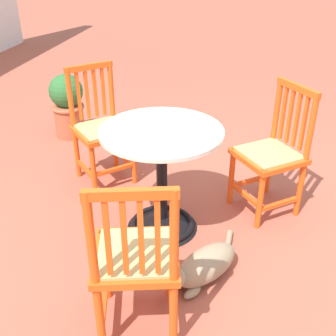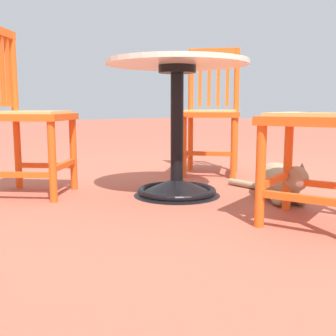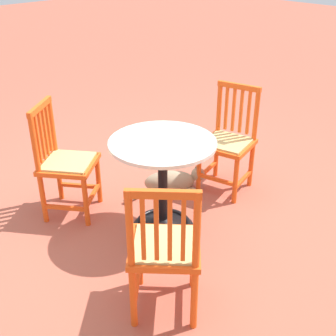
# 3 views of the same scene
# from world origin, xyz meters

# --- Properties ---
(ground_plane) EXTENTS (24.00, 24.00, 0.00)m
(ground_plane) POSITION_xyz_m (0.00, 0.00, 0.00)
(ground_plane) COLOR #AD5642
(cafe_table) EXTENTS (0.76, 0.76, 0.73)m
(cafe_table) POSITION_xyz_m (0.05, 0.24, 0.28)
(cafe_table) COLOR black
(cafe_table) RESTS_ON ground_plane
(orange_chair_tucked_in) EXTENTS (0.57, 0.57, 0.91)m
(orange_chair_tucked_in) POSITION_xyz_m (0.61, 0.84, 0.43)
(orange_chair_tucked_in) COLOR #EA5619
(orange_chair_tucked_in) RESTS_ON ground_plane
(orange_chair_by_planter) EXTENTS (0.49, 0.49, 0.91)m
(orange_chair_by_planter) POSITION_xyz_m (-0.77, 0.19, 0.43)
(orange_chair_by_planter) COLOR #EA5619
(orange_chair_by_planter) RESTS_ON ground_plane
(orange_chair_facing_out) EXTENTS (0.56, 0.56, 0.91)m
(orange_chair_facing_out) POSITION_xyz_m (0.43, -0.45, 0.43)
(orange_chair_facing_out) COLOR #EA5619
(orange_chair_facing_out) RESTS_ON ground_plane
(tabby_cat) EXTENTS (0.68, 0.43, 0.23)m
(tabby_cat) POSITION_xyz_m (-0.39, -0.08, 0.10)
(tabby_cat) COLOR #9E896B
(tabby_cat) RESTS_ON ground_plane
(terracotta_planter) EXTENTS (0.32, 0.32, 0.62)m
(terracotta_planter) POSITION_xyz_m (1.33, 1.44, 0.33)
(terracotta_planter) COLOR #B25B3D
(terracotta_planter) RESTS_ON ground_plane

